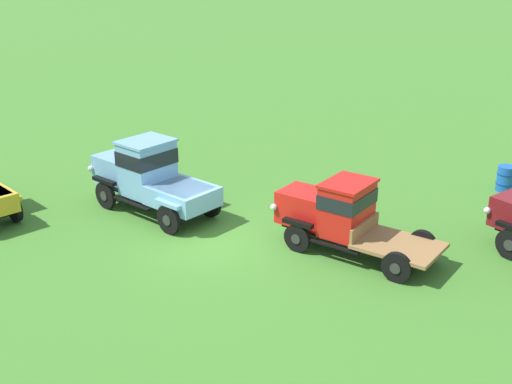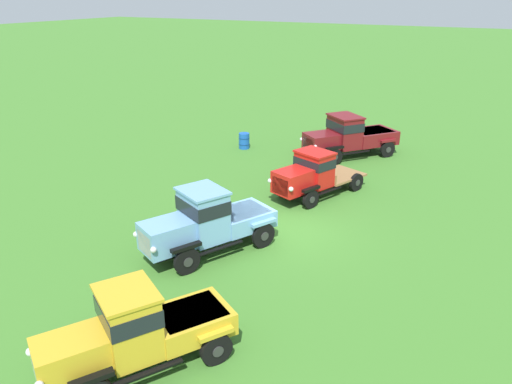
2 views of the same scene
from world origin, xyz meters
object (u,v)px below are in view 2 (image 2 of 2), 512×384
object	(u,v)px
vintage_truck_foreground_near	(135,331)
vintage_truck_far_side	(349,136)
vintage_truck_second_in_line	(206,221)
vintage_truck_midrow_center	(311,174)
oil_drum_beside_row	(244,141)

from	to	relation	value
vintage_truck_foreground_near	vintage_truck_far_side	xyz separation A→B (m)	(18.37, 1.01, 0.05)
vintage_truck_foreground_near	vintage_truck_second_in_line	bearing A→B (deg)	17.52
vintage_truck_foreground_near	vintage_truck_midrow_center	distance (m)	11.92
vintage_truck_second_in_line	vintage_truck_far_side	xyz separation A→B (m)	(12.76, -0.76, -0.04)
vintage_truck_midrow_center	vintage_truck_far_side	xyz separation A→B (m)	(6.46, 0.44, 0.07)
vintage_truck_second_in_line	oil_drum_beside_row	bearing A→B (deg)	23.83
vintage_truck_foreground_near	vintage_truck_far_side	size ratio (longest dim) A/B	0.90
vintage_truck_foreground_near	vintage_truck_far_side	bearing A→B (deg)	3.16
vintage_truck_second_in_line	vintage_truck_far_side	world-z (taller)	vintage_truck_second_in_line
vintage_truck_foreground_near	vintage_truck_midrow_center	size ratio (longest dim) A/B	0.93
vintage_truck_second_in_line	oil_drum_beside_row	world-z (taller)	vintage_truck_second_in_line
vintage_truck_foreground_near	vintage_truck_second_in_line	distance (m)	5.89
vintage_truck_second_in_line	vintage_truck_midrow_center	distance (m)	6.41
vintage_truck_foreground_near	vintage_truck_midrow_center	world-z (taller)	vintage_truck_foreground_near
vintage_truck_foreground_near	vintage_truck_second_in_line	size ratio (longest dim) A/B	0.94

